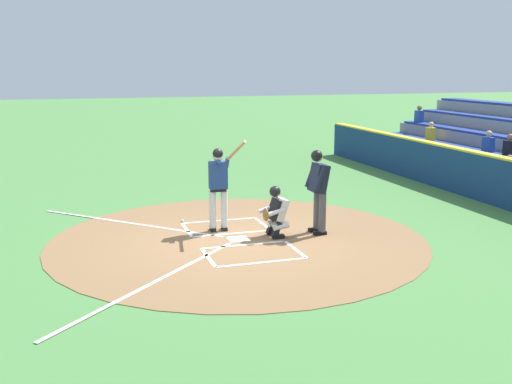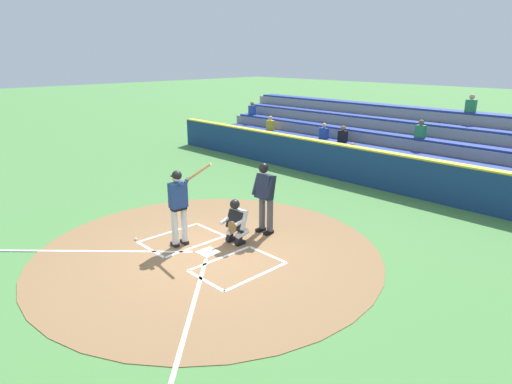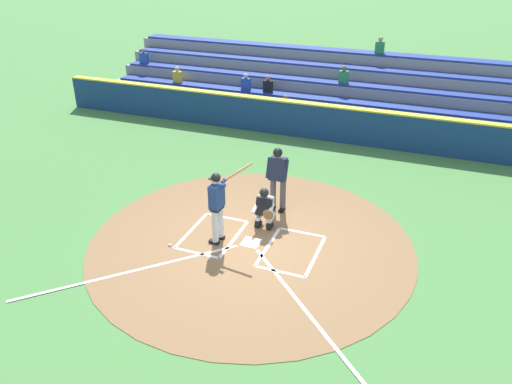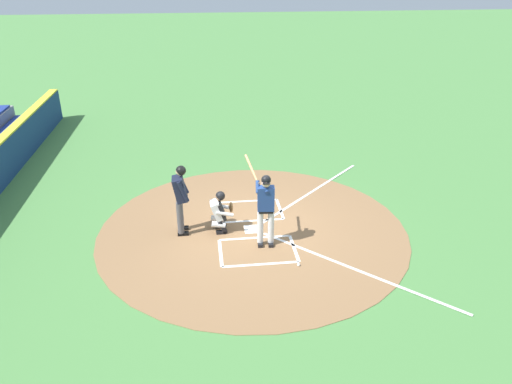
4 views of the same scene
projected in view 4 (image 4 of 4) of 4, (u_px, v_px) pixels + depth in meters
ground_plane at (253, 230)px, 12.71m from camera, size 120.00×120.00×0.00m
dirt_circle at (253, 229)px, 12.71m from camera, size 8.00×8.00×0.01m
home_plate_and_chalk at (286, 227)px, 12.80m from camera, size 7.93×4.91×0.01m
batter at (265, 205)px, 11.57m from camera, size 0.98×0.64×2.13m
catcher at (220, 210)px, 12.41m from camera, size 0.60×0.60×1.13m
plate_umpire at (180, 195)px, 12.11m from camera, size 0.59×0.41×1.86m
baseball at (299, 265)px, 11.17m from camera, size 0.07×0.07×0.07m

